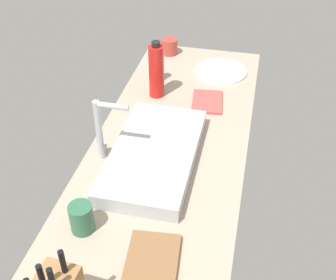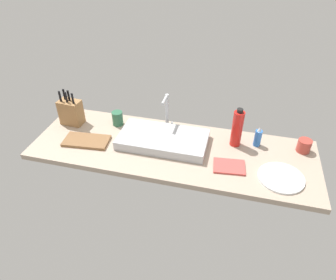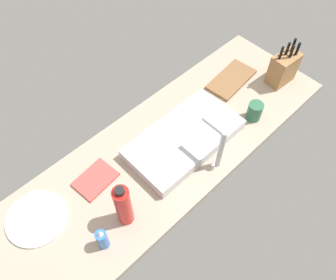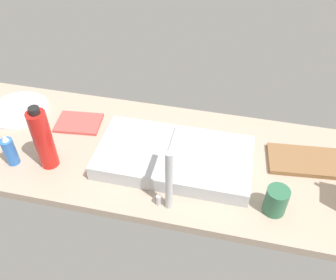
# 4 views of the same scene
# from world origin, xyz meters

# --- Properties ---
(countertop_slab) EXTENTS (1.76, 0.59, 0.04)m
(countertop_slab) POSITION_xyz_m (0.00, 0.00, 0.02)
(countertop_slab) COLOR tan
(countertop_slab) RESTS_ON ground
(sink_basin) EXTENTS (0.56, 0.29, 0.06)m
(sink_basin) POSITION_xyz_m (-0.07, 0.03, 0.06)
(sink_basin) COLOR #B7BABF
(sink_basin) RESTS_ON countertop_slab
(faucet) EXTENTS (0.06, 0.13, 0.25)m
(faucet) POSITION_xyz_m (-0.09, 0.21, 0.18)
(faucet) COLOR #B7BABF
(faucet) RESTS_ON countertop_slab
(knife_block) EXTENTS (0.15, 0.10, 0.25)m
(knife_block) POSITION_xyz_m (-0.74, 0.11, 0.13)
(knife_block) COLOR #9E7042
(knife_block) RESTS_ON countertop_slab
(cutting_board) EXTENTS (0.30, 0.18, 0.02)m
(cutting_board) POSITION_xyz_m (-0.55, -0.07, 0.04)
(cutting_board) COLOR brown
(cutting_board) RESTS_ON countertop_slab
(soap_bottle) EXTENTS (0.04, 0.04, 0.14)m
(soap_bottle) POSITION_xyz_m (0.51, 0.16, 0.09)
(soap_bottle) COLOR blue
(soap_bottle) RESTS_ON countertop_slab
(water_bottle) EXTENTS (0.07, 0.07, 0.26)m
(water_bottle) POSITION_xyz_m (0.38, 0.14, 0.16)
(water_bottle) COLOR red
(water_bottle) RESTS_ON countertop_slab
(dinner_plate) EXTENTS (0.25, 0.25, 0.01)m
(dinner_plate) POSITION_xyz_m (0.65, -0.12, 0.04)
(dinner_plate) COLOR white
(dinner_plate) RESTS_ON countertop_slab
(dish_towel) EXTENTS (0.19, 0.15, 0.01)m
(dish_towel) POSITION_xyz_m (0.36, -0.10, 0.04)
(dish_towel) COLOR #CC4C47
(dish_towel) RESTS_ON countertop_slab
(coffee_mug) EXTENTS (0.07, 0.07, 0.10)m
(coffee_mug) POSITION_xyz_m (-0.43, 0.17, 0.08)
(coffee_mug) COLOR #2D6647
(coffee_mug) RESTS_ON countertop_slab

